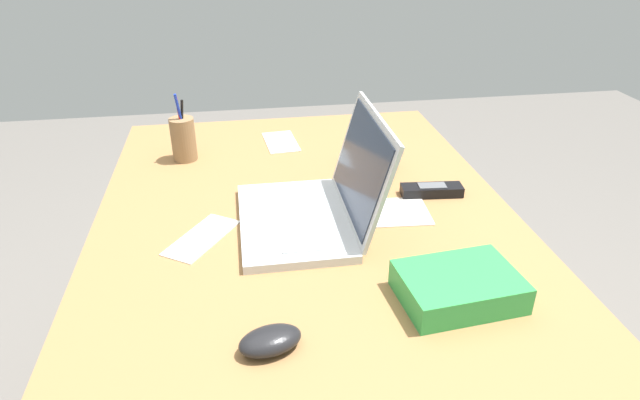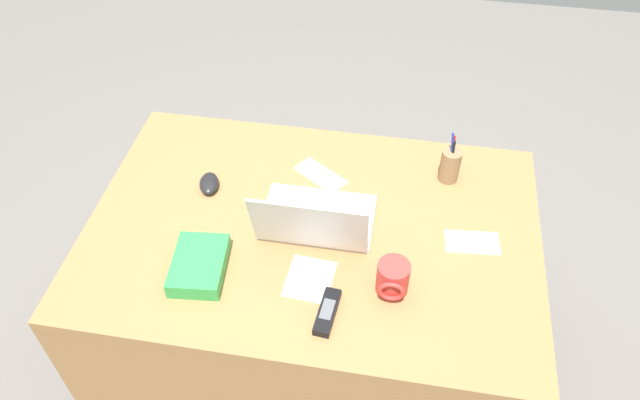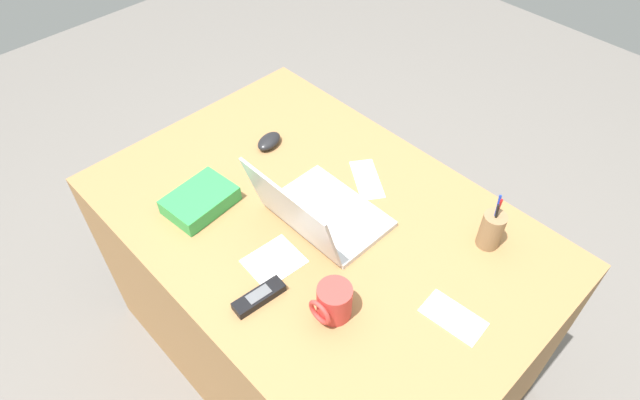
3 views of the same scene
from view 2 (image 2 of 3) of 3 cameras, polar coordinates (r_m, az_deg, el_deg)
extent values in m
plane|color=slate|center=(2.44, -0.55, -14.42)|extent=(6.00, 6.00, 0.00)
cube|color=#9E7042|center=(2.12, -0.62, -9.32)|extent=(1.34, 0.91, 0.76)
cube|color=silver|center=(1.84, -0.19, -1.58)|extent=(0.33, 0.22, 0.02)
cube|color=silver|center=(1.82, -0.29, -1.81)|extent=(0.27, 0.11, 0.00)
cube|color=silver|center=(1.88, 0.17, 0.15)|extent=(0.09, 0.05, 0.00)
cube|color=silver|center=(1.66, -1.04, -2.49)|extent=(0.32, 0.07, 0.22)
cube|color=#283347|center=(1.66, -1.01, -2.33)|extent=(0.29, 0.05, 0.19)
ellipsoid|color=black|center=(1.96, -10.30, 1.53)|extent=(0.08, 0.11, 0.03)
cylinder|color=#C63833|center=(1.65, 6.80, -7.18)|extent=(0.09, 0.09, 0.10)
torus|color=#C63833|center=(1.62, 6.66, -8.47)|extent=(0.07, 0.01, 0.07)
cube|color=black|center=(1.62, 0.68, -10.39)|extent=(0.06, 0.14, 0.02)
cube|color=#595B60|center=(1.61, 0.69, -10.13)|extent=(0.04, 0.07, 0.00)
cylinder|color=olive|center=(1.97, 12.01, 3.17)|extent=(0.06, 0.06, 0.11)
cylinder|color=#1933B2|center=(1.94, 12.18, 4.14)|extent=(0.02, 0.02, 0.16)
cylinder|color=black|center=(1.95, 12.23, 3.93)|extent=(0.01, 0.02, 0.14)
cylinder|color=red|center=(1.95, 12.12, 4.06)|extent=(0.01, 0.02, 0.15)
cube|color=green|center=(1.73, -11.19, -5.97)|extent=(0.16, 0.21, 0.05)
cube|color=white|center=(1.70, -0.97, -7.37)|extent=(0.13, 0.15, 0.00)
cube|color=white|center=(1.84, 13.99, -3.84)|extent=(0.16, 0.10, 0.00)
cube|color=white|center=(1.98, 0.04, 2.33)|extent=(0.19, 0.16, 0.00)
camera|label=1|loc=(1.95, -30.99, 16.29)|focal=30.65mm
camera|label=3|loc=(0.73, 55.86, 11.94)|focal=30.13mm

